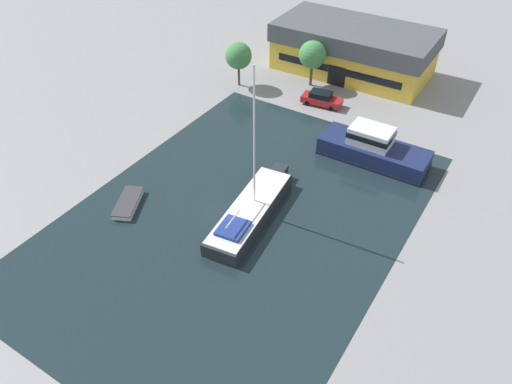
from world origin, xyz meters
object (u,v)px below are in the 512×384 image
sailboat_moored (251,210)px  quay_tree_by_water (238,56)px  warehouse_building (354,49)px  parked_car (322,99)px  small_dinghy (128,203)px  quay_tree_near_building (313,55)px  motor_cruiser (373,149)px

sailboat_moored → quay_tree_by_water: bearing=119.1°
warehouse_building → sailboat_moored: bearing=-82.8°
warehouse_building → parked_car: bearing=-86.8°
sailboat_moored → small_dinghy: size_ratio=3.04×
warehouse_building → sailboat_moored: 31.56m
quay_tree_near_building → quay_tree_by_water: size_ratio=1.03×
motor_cruiser → small_dinghy: size_ratio=2.38×
motor_cruiser → small_dinghy: 24.06m
quay_tree_by_water → sailboat_moored: sailboat_moored is taller
warehouse_building → small_dinghy: (-5.64, -35.76, -2.72)m
warehouse_building → parked_car: warehouse_building is taller
quay_tree_by_water → parked_car: bearing=5.0°
warehouse_building → quay_tree_near_building: 7.02m
warehouse_building → motor_cruiser: warehouse_building is taller
quay_tree_near_building → quay_tree_by_water: (-7.56, -4.76, -0.13)m
parked_car → sailboat_moored: sailboat_moored is taller
warehouse_building → small_dinghy: warehouse_building is taller
quay_tree_by_water → small_dinghy: quay_tree_by_water is taller
warehouse_building → small_dinghy: size_ratio=4.37×
parked_car → quay_tree_near_building: bearing=-145.7°
parked_car → small_dinghy: size_ratio=1.07×
quay_tree_near_building → small_dinghy: 29.72m
quay_tree_near_building → motor_cruiser: quay_tree_near_building is taller
quay_tree_by_water → sailboat_moored: bearing=-53.8°
parked_car → small_dinghy: parked_car is taller
warehouse_building → quay_tree_by_water: (-10.23, -11.18, 0.84)m
small_dinghy → warehouse_building: bearing=55.3°
parked_car → warehouse_building: bearing=176.7°
quay_tree_by_water → small_dinghy: (4.59, -24.58, -3.56)m
quay_tree_near_building → motor_cruiser: 16.98m
quay_tree_near_building → parked_car: size_ratio=1.16×
quay_tree_by_water → small_dinghy: bearing=-79.4°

